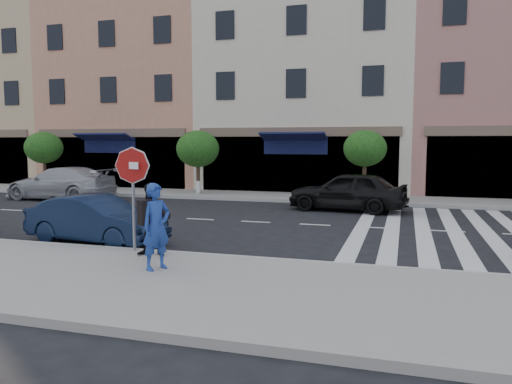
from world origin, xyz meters
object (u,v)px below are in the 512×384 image
Objects in this scene: car_far_left at (61,183)px; photographer at (156,226)px; walker at (154,220)px; car_near_mid at (96,219)px; car_far_mid at (347,191)px; stop_sign at (132,175)px.

photographer is at bearing 45.94° from car_far_left.
walker reaches higher than car_far_left.
walker is at bearing 58.24° from photographer.
car_far_mid is at bearing -27.82° from car_near_mid.
car_far_left reaches higher than car_near_mid.
stop_sign is at bearing -14.95° from car_far_mid.
walker is at bearing -7.67° from stop_sign.
car_far_mid is at bearing 59.44° from walker.
car_far_left is at bearing 72.50° from photographer.
photographer reaches higher than walker.
photographer is 4.00m from car_near_mid.
stop_sign reaches higher than photographer.
stop_sign is 1.48× the size of walker.
car_near_mid is (-3.10, 2.50, -0.38)m from photographer.
car_far_left is 1.16× the size of car_far_mid.
stop_sign is 1.22m from walker.
photographer is 1.20m from walker.
stop_sign is 1.40× the size of photographer.
photographer is 1.06× the size of walker.
car_far_mid reaches higher than car_far_left.
stop_sign is 0.46× the size of car_far_left.
car_near_mid is 0.85× the size of car_far_mid.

